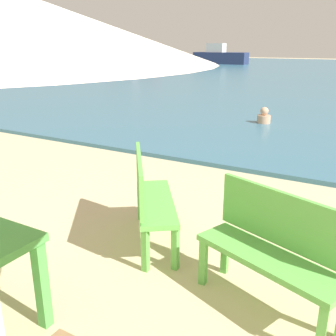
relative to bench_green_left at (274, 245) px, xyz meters
The scene contains 5 objects.
bench_green_left is the anchor object (origin of this frame).
bench_green_right 1.46m from the bench_green_left, 164.10° to the left, with size 0.99×1.18×0.95m.
swimmer_person 7.28m from the bench_green_left, 106.95° to the left, with size 0.34×0.34×0.41m.
boat_barge 37.25m from the bench_green_left, 126.97° to the left, with size 5.86×1.60×2.13m.
boat_ferry 37.93m from the bench_green_left, 113.27° to the left, with size 5.50×1.50×2.00m.
Camera 1 is at (1.73, -0.77, 2.02)m, focal length 40.84 mm.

